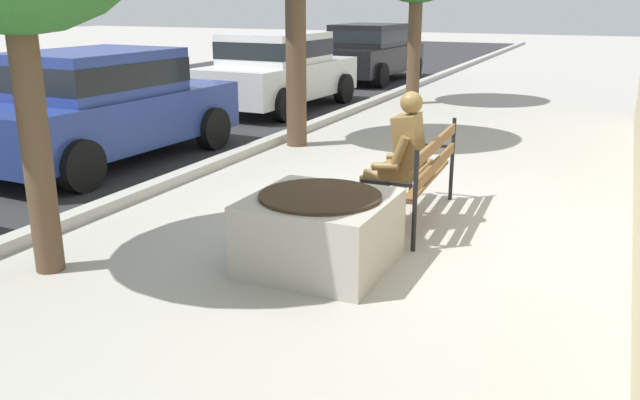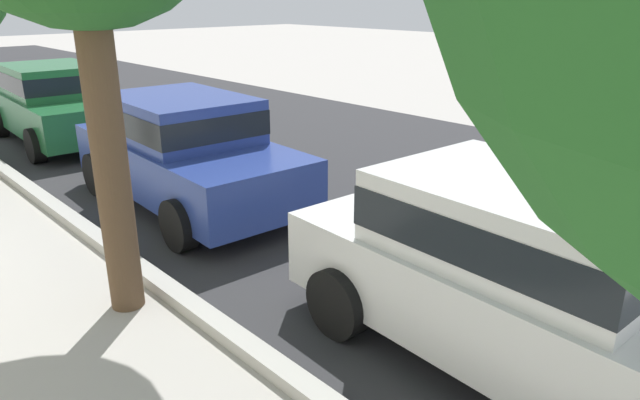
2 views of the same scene
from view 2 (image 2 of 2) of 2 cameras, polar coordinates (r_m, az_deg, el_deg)
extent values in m
cube|color=#2D2D30|center=(10.84, -0.94, 4.43)|extent=(60.00, 9.00, 0.01)
cube|color=#B2AFA8|center=(8.62, -24.38, -1.11)|extent=(60.00, 0.20, 0.12)
cylinder|color=brown|center=(5.48, -20.21, 3.81)|extent=(0.31, 0.31, 2.96)
cube|color=#236638|center=(12.93, -24.62, 7.93)|extent=(4.17, 1.88, 0.70)
cube|color=#236638|center=(12.98, -25.23, 10.81)|extent=(2.20, 1.66, 0.60)
cube|color=black|center=(12.98, -25.23, 10.81)|extent=(2.21, 1.67, 0.33)
cylinder|color=black|center=(12.01, -18.71, 6.46)|extent=(0.65, 0.25, 0.64)
cylinder|color=black|center=(11.52, -26.53, 4.88)|extent=(0.65, 0.25, 0.64)
cylinder|color=black|center=(14.48, -22.76, 8.11)|extent=(0.65, 0.25, 0.64)
cylinder|color=black|center=(14.08, -29.33, 6.81)|extent=(0.65, 0.25, 0.64)
cube|color=navy|center=(8.34, -13.01, 3.51)|extent=(4.17, 1.88, 0.70)
cube|color=navy|center=(8.32, -13.84, 8.02)|extent=(2.20, 1.66, 0.60)
cube|color=black|center=(8.32, -13.84, 8.02)|extent=(2.21, 1.67, 0.33)
cylinder|color=black|center=(7.77, -2.69, 0.57)|extent=(0.65, 0.25, 0.64)
cylinder|color=black|center=(6.94, -13.88, -2.43)|extent=(0.65, 0.25, 0.64)
cylinder|color=black|center=(9.93, -12.14, 4.44)|extent=(0.65, 0.25, 0.64)
cylinder|color=black|center=(9.30, -21.35, 2.45)|extent=(0.65, 0.25, 0.64)
cube|color=silver|center=(4.86, 20.39, -9.39)|extent=(4.17, 1.88, 0.70)
cube|color=silver|center=(4.66, 19.76, -1.75)|extent=(2.20, 1.66, 0.60)
cube|color=black|center=(4.66, 19.76, -1.75)|extent=(2.21, 1.67, 0.33)
cylinder|color=black|center=(6.26, 13.54, -4.90)|extent=(0.65, 0.25, 0.64)
cylinder|color=black|center=(5.12, 1.84, -10.20)|extent=(0.65, 0.25, 0.64)
camera|label=1|loc=(14.47, -54.16, 9.20)|focal=37.45mm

